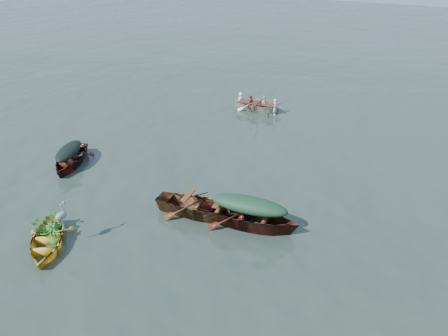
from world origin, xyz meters
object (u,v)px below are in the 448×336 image
at_px(dark_covered_boat, 71,165).
at_px(heron, 62,220).
at_px(yellow_dinghy, 48,247).
at_px(open_wooden_boat, 204,216).
at_px(rowed_boat, 257,111).
at_px(green_tarp_boat, 248,226).

height_order(dark_covered_boat, heron, heron).
bearing_deg(yellow_dinghy, heron, 5.19).
xyz_separation_m(open_wooden_boat, rowed_boat, (-3.83, 10.47, 0.00)).
bearing_deg(rowed_boat, green_tarp_boat, -159.08).
relative_size(yellow_dinghy, open_wooden_boat, 0.68).
bearing_deg(heron, green_tarp_boat, 1.44).
xyz_separation_m(rowed_boat, heron, (1.25, -14.09, 0.89)).
relative_size(yellow_dinghy, dark_covered_boat, 0.84).
bearing_deg(dark_covered_boat, open_wooden_boat, -31.41).
height_order(yellow_dinghy, dark_covered_boat, dark_covered_boat).
relative_size(dark_covered_boat, open_wooden_boat, 0.81).
bearing_deg(yellow_dinghy, dark_covered_boat, 92.09).
xyz_separation_m(open_wooden_boat, heron, (-2.59, -3.63, 0.89)).
relative_size(open_wooden_boat, rowed_boat, 1.18).
distance_m(yellow_dinghy, heron, 1.05).
distance_m(dark_covered_boat, open_wooden_boat, 6.99).
distance_m(rowed_boat, heron, 14.18).
height_order(dark_covered_boat, rowed_boat, dark_covered_boat).
xyz_separation_m(green_tarp_boat, open_wooden_boat, (-1.58, -0.32, 0.00)).
bearing_deg(heron, open_wooden_boat, 12.46).
distance_m(green_tarp_boat, open_wooden_boat, 1.61).
distance_m(dark_covered_boat, rowed_boat, 10.82).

